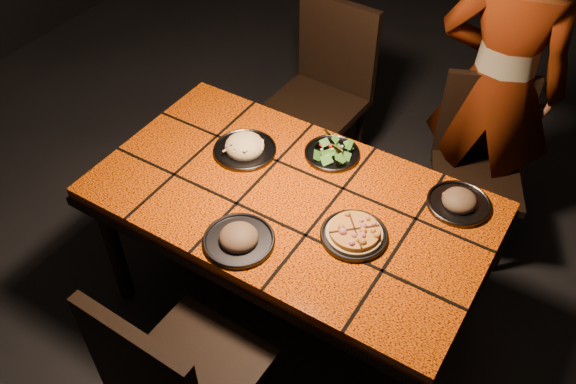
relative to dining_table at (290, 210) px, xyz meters
The scene contains 11 objects.
room_shell 0.83m from the dining_table, ahead, with size 6.04×7.04×3.08m.
dining_table is the anchor object (origin of this frame).
chair_near 0.81m from the dining_table, 87.94° to the right, with size 0.46×0.46×1.00m.
chair_far_left 1.04m from the dining_table, 111.37° to the left, with size 0.49×0.49×1.03m.
chair_far_right 1.05m from the dining_table, 60.47° to the left, with size 0.55×0.55×0.93m.
diner 1.17m from the dining_table, 64.82° to the left, with size 0.62×0.41×1.69m, color brown.
plate_pizza 0.34m from the dining_table, 10.58° to the right, with size 0.30×0.30×0.04m.
plate_pasta 0.35m from the dining_table, 157.64° to the left, with size 0.28×0.28×0.09m.
plate_salad 0.33m from the dining_table, 86.29° to the left, with size 0.24×0.24×0.07m.
plate_mushroom_a 0.33m from the dining_table, 96.37° to the right, with size 0.27×0.27×0.09m.
plate_mushroom_b 0.68m from the dining_table, 27.59° to the left, with size 0.25×0.25×0.08m.
Camera 1 is at (0.91, -1.48, 2.48)m, focal length 38.00 mm.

